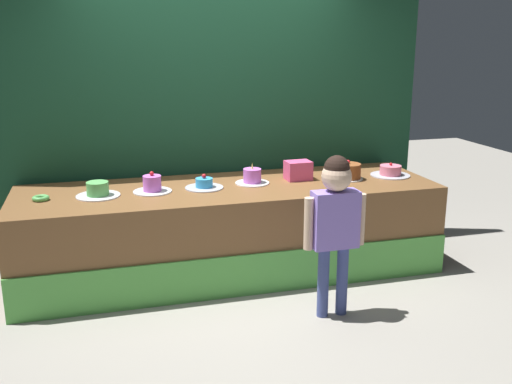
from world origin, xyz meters
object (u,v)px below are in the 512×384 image
object	(u,v)px
child_figure	(335,214)
cake_far_right	(390,171)
cake_left	(152,185)
cake_center_left	(204,184)
cake_right	(348,172)
cake_center_right	(252,177)
donut	(41,198)
cake_far_left	(98,191)
pink_box	(298,170)

from	to	relation	value
child_figure	cake_far_right	size ratio (longest dim) A/B	3.35
cake_left	cake_center_left	distance (m)	0.43
cake_left	cake_right	distance (m)	1.71
cake_center_right	cake_right	xyz separation A→B (m)	(0.85, -0.07, 0.01)
cake_left	child_figure	bearing A→B (deg)	-40.69
donut	cake_center_left	bearing A→B (deg)	1.33
cake_far_left	cake_far_right	bearing A→B (deg)	0.26
pink_box	cake_center_right	distance (m)	0.43
child_figure	donut	distance (m)	2.25
donut	cake_center_right	bearing A→B (deg)	2.54
child_figure	cake_right	world-z (taller)	child_figure
child_figure	cake_center_left	distance (m)	1.26
donut	cake_right	distance (m)	2.56
cake_left	cake_center_left	size ratio (longest dim) A/B	0.98
cake_center_right	cake_far_right	bearing A→B (deg)	-2.65
cake_left	cake_center_right	distance (m)	0.86
donut	pink_box	bearing A→B (deg)	2.86
cake_left	cake_center_right	size ratio (longest dim) A/B	1.07
cake_center_right	child_figure	bearing A→B (deg)	-73.43
cake_far_right	cake_left	bearing A→B (deg)	179.83
child_figure	cake_left	bearing A→B (deg)	139.31
pink_box	cake_far_right	size ratio (longest dim) A/B	0.62
donut	cake_far_right	size ratio (longest dim) A/B	0.36
cake_far_left	cake_center_right	distance (m)	1.28
pink_box	cake_far_left	bearing A→B (deg)	-176.59
cake_center_left	cake_far_right	bearing A→B (deg)	-0.45
pink_box	cake_center_left	distance (m)	0.86
donut	cake_right	xyz separation A→B (m)	(2.56, 0.00, 0.05)
pink_box	cake_far_left	size ratio (longest dim) A/B	0.64
cake_far_left	cake_far_right	xyz separation A→B (m)	(2.56, 0.01, -0.01)
cake_right	cake_far_right	size ratio (longest dim) A/B	0.77
cake_center_right	cake_far_right	xyz separation A→B (m)	(1.28, -0.06, -0.02)
cake_far_right	pink_box	bearing A→B (deg)	173.98
cake_center_right	cake_far_right	distance (m)	1.28
child_figure	cake_far_right	distance (m)	1.39
cake_far_left	cake_left	world-z (taller)	cake_left
donut	cake_far_left	size ratio (longest dim) A/B	0.38
cake_right	child_figure	bearing A→B (deg)	-118.72
donut	cake_center_right	xyz separation A→B (m)	(1.71, 0.08, 0.04)
cake_far_left	cake_center_left	distance (m)	0.85
child_figure	cake_center_right	size ratio (longest dim) A/B	4.07
child_figure	cake_left	xyz separation A→B (m)	(-1.17, 1.01, 0.04)
pink_box	cake_center_right	bearing A→B (deg)	-175.87
child_figure	cake_far_left	xyz separation A→B (m)	(-1.60, 0.99, 0.04)
cake_far_left	child_figure	bearing A→B (deg)	-31.73
pink_box	cake_right	size ratio (longest dim) A/B	0.80
child_figure	cake_center_right	bearing A→B (deg)	106.57
child_figure	cake_right	bearing A→B (deg)	61.28
cake_center_right	cake_far_left	bearing A→B (deg)	-176.83
donut	cake_far_left	world-z (taller)	cake_far_left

